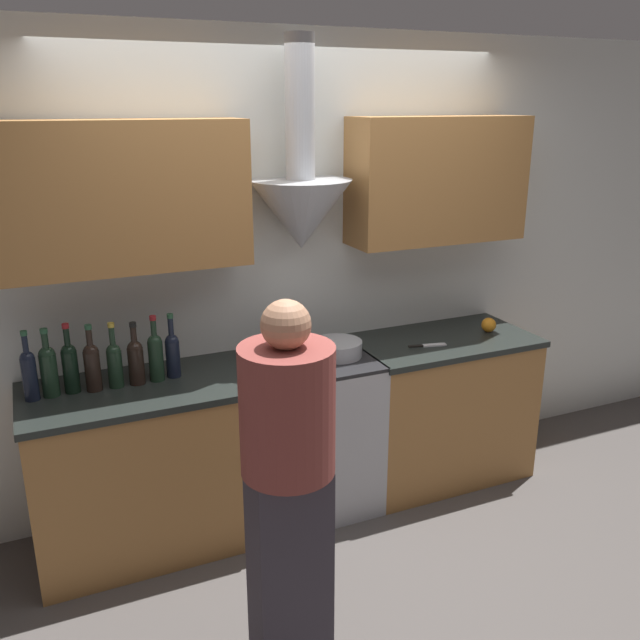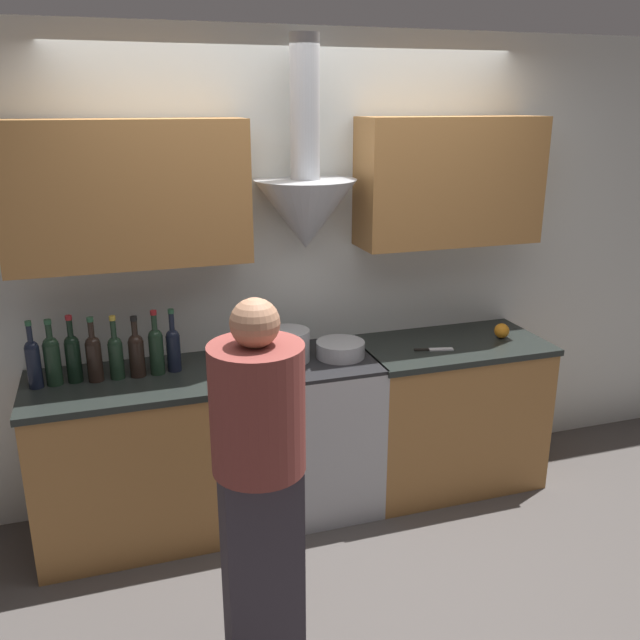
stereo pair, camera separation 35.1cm
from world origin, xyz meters
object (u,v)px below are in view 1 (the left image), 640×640
Objects in this scene: wine_bottle_7 at (173,352)px; person_foreground_left at (288,478)px; wine_bottle_6 at (156,354)px; stock_pot at (287,346)px; wine_bottle_5 at (136,359)px; stove_range at (313,431)px; mixing_bowl at (338,348)px; wine_bottle_1 at (49,368)px; wine_bottle_4 at (115,362)px; wine_bottle_0 at (29,372)px; orange_fruit at (489,325)px; wine_bottle_2 at (70,365)px; wine_bottle_3 at (92,364)px.

person_foreground_left reaches higher than wine_bottle_7.
wine_bottle_6 is 0.69m from stock_pot.
wine_bottle_5 is 1.15m from person_foreground_left.
mixing_bowl is (0.14, -0.02, 0.49)m from stove_range.
wine_bottle_1 is at bearing 177.66° from stove_range.
wine_bottle_1 is 0.99× the size of wine_bottle_6.
wine_bottle_4 is at bearing -179.83° from wine_bottle_6.
wine_bottle_1 reaches higher than stove_range.
stove_range is 1.53m from wine_bottle_0.
stock_pot is (1.27, -0.03, -0.05)m from wine_bottle_0.
person_foreground_left is (-0.69, -1.01, -0.08)m from mixing_bowl.
orange_fruit is at bearing -1.59° from wine_bottle_4.
stock_pot is (0.60, -0.04, -0.04)m from wine_bottle_7.
wine_bottle_1 reaches higher than wine_bottle_4.
wine_bottle_7 is 0.60m from stock_pot.
stock_pot is at bearing -2.13° from wine_bottle_6.
wine_bottle_2 is 1.02× the size of wine_bottle_6.
wine_bottle_6 is at bearing -0.07° from wine_bottle_0.
stock_pot is at bearing -3.94° from wine_bottle_7.
wine_bottle_6 is (0.10, 0.00, 0.01)m from wine_bottle_5.
wine_bottle_3 is at bearing -4.66° from wine_bottle_1.
wine_bottle_5 is 0.10m from wine_bottle_6.
orange_fruit is at bearing -1.38° from wine_bottle_0.
stock_pot is at bearing 173.22° from mixing_bowl.
stock_pot is (1.09, -0.05, -0.05)m from wine_bottle_2.
wine_bottle_7 is at bearing 177.68° from orange_fruit.
person_foreground_left reaches higher than stock_pot.
wine_bottle_0 reaches higher than orange_fruit.
wine_bottle_3 reaches higher than wine_bottle_4.
wine_bottle_2 reaches higher than stock_pot.
person_foreground_left is at bearing -75.06° from wine_bottle_6.
wine_bottle_1 is at bearing -179.88° from wine_bottle_7.
wine_bottle_4 reaches higher than stock_pot.
wine_bottle_3 is at bearing -179.62° from wine_bottle_4.
stock_pot reaches higher than orange_fruit.
wine_bottle_0 reaches higher than mixing_bowl.
wine_bottle_6 reaches higher than wine_bottle_3.
person_foreground_left reaches higher than orange_fruit.
wine_bottle_4 is 1.04× the size of wine_bottle_5.
mixing_bowl is at bearing -2.89° from wine_bottle_4.
stock_pot is 1.30m from orange_fruit.
wine_bottle_6 is 1.45× the size of stock_pot.
stove_range is 1.01m from wine_bottle_6.
person_foreground_left is (-0.40, -1.05, -0.12)m from stock_pot.
wine_bottle_5 is (0.48, -0.00, -0.01)m from wine_bottle_0.
stock_pot is at bearing -1.70° from wine_bottle_5.
orange_fruit is at bearing -1.76° from wine_bottle_6.
wine_bottle_6 is (0.58, -0.00, -0.00)m from wine_bottle_0.
wine_bottle_0 is 1.56m from mixing_bowl.
wine_bottle_2 reaches higher than wine_bottle_5.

